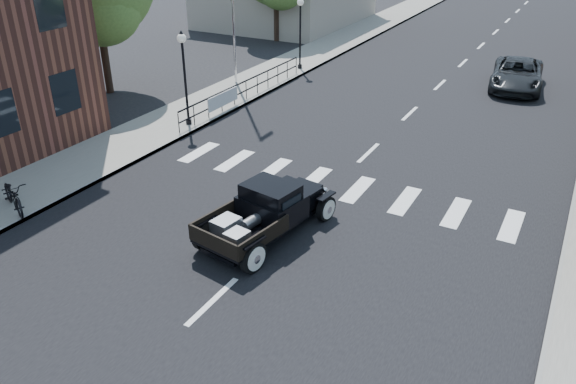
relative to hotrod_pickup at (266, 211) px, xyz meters
The scene contains 12 objects.
ground 0.89m from the hotrod_pickup, 24.30° to the right, with size 120.00×120.00×0.00m, color black.
road 14.85m from the hotrod_pickup, 88.48° to the left, with size 14.00×80.00×0.02m, color black.
road_markings 9.86m from the hotrod_pickup, 87.70° to the left, with size 12.00×60.00×0.06m, color silver, non-canonical shape.
sidewalk_left 16.91m from the hotrod_pickup, 118.67° to the left, with size 3.00×80.00×0.15m, color gray.
railing 12.01m from the hotrod_pickup, 125.11° to the left, with size 0.08×10.00×1.00m, color black, non-canonical shape.
banner 10.39m from the hotrod_pickup, 131.11° to the left, with size 0.04×2.20×0.60m, color silver, non-canonical shape.
lamp_post_b 9.35m from the hotrod_pickup, 141.06° to the left, with size 0.36×0.36×3.82m, color black, non-canonical shape.
lamp_post_c 17.43m from the hotrod_pickup, 114.49° to the left, with size 0.36×0.36×3.82m, color black, non-canonical shape.
big_tree_near 16.04m from the hotrod_pickup, 150.11° to the left, with size 5.54×5.54×8.13m, color #45682C, non-canonical shape.
hotrod_pickup is the anchor object (origin of this frame).
second_car 18.48m from the hotrod_pickup, 77.99° to the left, with size 2.36×5.12×1.42m, color black.
motorcycle 7.67m from the hotrod_pickup, 160.47° to the right, with size 0.65×1.86×0.98m, color black.
Camera 1 is at (6.61, -11.39, 8.37)m, focal length 35.00 mm.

